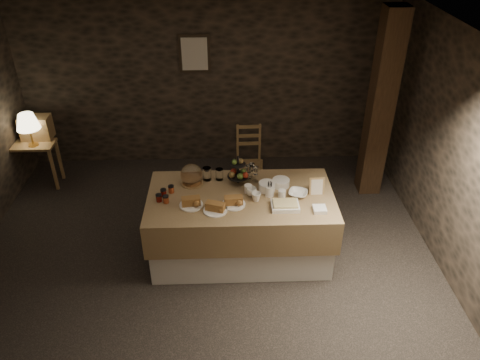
{
  "coord_description": "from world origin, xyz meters",
  "views": [
    {
      "loc": [
        0.27,
        -4.18,
        3.8
      ],
      "look_at": [
        0.42,
        0.2,
        1.02
      ],
      "focal_mm": 35.0,
      "sensor_mm": 36.0,
      "label": 1
    }
  ],
  "objects_px": {
    "table_lamp": "(27,122)",
    "chair": "(249,155)",
    "wine_rack": "(36,127)",
    "console_table": "(33,152)",
    "fruit_stand": "(238,173)",
    "timber_column": "(381,107)",
    "buffet_table": "(241,221)"
  },
  "relations": [
    {
      "from": "table_lamp",
      "to": "chair",
      "type": "relative_size",
      "value": 0.75
    },
    {
      "from": "chair",
      "to": "fruit_stand",
      "type": "relative_size",
      "value": 1.81
    },
    {
      "from": "buffet_table",
      "to": "fruit_stand",
      "type": "distance_m",
      "value": 0.56
    },
    {
      "from": "table_lamp",
      "to": "buffet_table",
      "type": "bearing_deg",
      "value": -29.03
    },
    {
      "from": "chair",
      "to": "console_table",
      "type": "bearing_deg",
      "value": -179.63
    },
    {
      "from": "table_lamp",
      "to": "wine_rack",
      "type": "distance_m",
      "value": 0.3
    },
    {
      "from": "wine_rack",
      "to": "timber_column",
      "type": "relative_size",
      "value": 0.16
    },
    {
      "from": "buffet_table",
      "to": "chair",
      "type": "relative_size",
      "value": 3.27
    },
    {
      "from": "wine_rack",
      "to": "fruit_stand",
      "type": "height_order",
      "value": "fruit_stand"
    },
    {
      "from": "timber_column",
      "to": "buffet_table",
      "type": "bearing_deg",
      "value": -144.72
    },
    {
      "from": "buffet_table",
      "to": "console_table",
      "type": "xyz_separation_m",
      "value": [
        -2.93,
        1.65,
        0.07
      ]
    },
    {
      "from": "fruit_stand",
      "to": "wine_rack",
      "type": "bearing_deg",
      "value": 151.32
    },
    {
      "from": "wine_rack",
      "to": "chair",
      "type": "bearing_deg",
      "value": -1.36
    },
    {
      "from": "fruit_stand",
      "to": "table_lamp",
      "type": "bearing_deg",
      "value": 154.98
    },
    {
      "from": "chair",
      "to": "fruit_stand",
      "type": "distance_m",
      "value": 1.63
    },
    {
      "from": "console_table",
      "to": "table_lamp",
      "type": "relative_size",
      "value": 1.41
    },
    {
      "from": "console_table",
      "to": "chair",
      "type": "bearing_deg",
      "value": 1.97
    },
    {
      "from": "buffet_table",
      "to": "timber_column",
      "type": "bearing_deg",
      "value": 35.28
    },
    {
      "from": "wine_rack",
      "to": "fruit_stand",
      "type": "xyz_separation_m",
      "value": [
        2.86,
        -1.57,
        0.12
      ]
    },
    {
      "from": "timber_column",
      "to": "fruit_stand",
      "type": "height_order",
      "value": "timber_column"
    },
    {
      "from": "buffet_table",
      "to": "fruit_stand",
      "type": "bearing_deg",
      "value": 93.83
    },
    {
      "from": "buffet_table",
      "to": "chair",
      "type": "distance_m",
      "value": 1.77
    },
    {
      "from": "chair",
      "to": "timber_column",
      "type": "bearing_deg",
      "value": -14.75
    },
    {
      "from": "buffet_table",
      "to": "console_table",
      "type": "distance_m",
      "value": 3.36
    },
    {
      "from": "console_table",
      "to": "table_lamp",
      "type": "height_order",
      "value": "table_lamp"
    },
    {
      "from": "wine_rack",
      "to": "timber_column",
      "type": "height_order",
      "value": "timber_column"
    },
    {
      "from": "buffet_table",
      "to": "fruit_stand",
      "type": "height_order",
      "value": "fruit_stand"
    },
    {
      "from": "wine_rack",
      "to": "fruit_stand",
      "type": "bearing_deg",
      "value": -28.68
    },
    {
      "from": "timber_column",
      "to": "wine_rack",
      "type": "bearing_deg",
      "value": 174.34
    },
    {
      "from": "table_lamp",
      "to": "chair",
      "type": "bearing_deg",
      "value": 2.93
    },
    {
      "from": "buffet_table",
      "to": "table_lamp",
      "type": "bearing_deg",
      "value": 150.97
    },
    {
      "from": "timber_column",
      "to": "console_table",
      "type": "bearing_deg",
      "value": 176.51
    }
  ]
}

